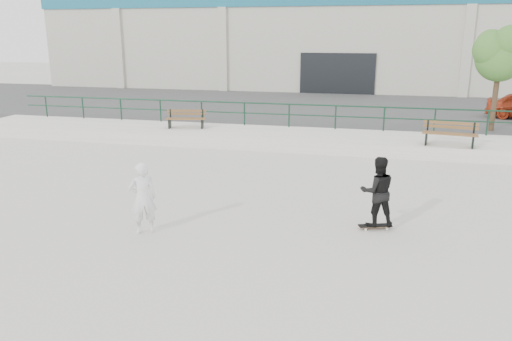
% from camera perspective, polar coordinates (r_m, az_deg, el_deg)
% --- Properties ---
extents(ground, '(120.00, 120.00, 0.00)m').
position_cam_1_polar(ground, '(11.61, -0.53, -7.09)').
color(ground, '#B5B2A5').
rests_on(ground, ground).
extents(ledge, '(30.00, 3.00, 0.50)m').
position_cam_1_polar(ledge, '(20.51, 5.90, 3.52)').
color(ledge, silver).
rests_on(ledge, ground).
extents(parking_strip, '(60.00, 14.00, 0.50)m').
position_cam_1_polar(parking_strip, '(28.83, 8.20, 6.87)').
color(parking_strip, '#3E3E3E').
rests_on(parking_strip, ground).
extents(railing, '(28.00, 0.06, 1.03)m').
position_cam_1_polar(railing, '(21.60, 6.44, 6.78)').
color(railing, '#143825').
rests_on(railing, ledge).
extents(commercial_building, '(44.20, 16.33, 8.00)m').
position_cam_1_polar(commercial_building, '(42.48, 10.32, 15.33)').
color(commercial_building, '#B2B0A0').
rests_on(commercial_building, ground).
extents(bench_left, '(1.76, 0.83, 0.78)m').
position_cam_1_polar(bench_left, '(21.81, -7.99, 5.86)').
color(bench_left, brown).
rests_on(bench_left, ledge).
extents(bench_right, '(1.95, 0.83, 0.87)m').
position_cam_1_polar(bench_right, '(19.38, 21.28, 3.91)').
color(bench_right, brown).
rests_on(bench_right, ledge).
extents(tree, '(2.41, 2.14, 4.28)m').
position_cam_1_polar(tree, '(22.92, 26.24, 12.02)').
color(tree, '#4E3C27').
rests_on(tree, parking_strip).
extents(skateboard, '(0.80, 0.45, 0.09)m').
position_cam_1_polar(skateboard, '(12.12, 13.46, -6.17)').
color(skateboard, black).
rests_on(skateboard, ground).
extents(standing_skater, '(0.94, 0.82, 1.65)m').
position_cam_1_polar(standing_skater, '(11.84, 13.72, -2.35)').
color(standing_skater, black).
rests_on(standing_skater, skateboard).
extents(seated_skater, '(0.73, 0.66, 1.67)m').
position_cam_1_polar(seated_skater, '(11.61, -12.82, -3.09)').
color(seated_skater, silver).
rests_on(seated_skater, ground).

